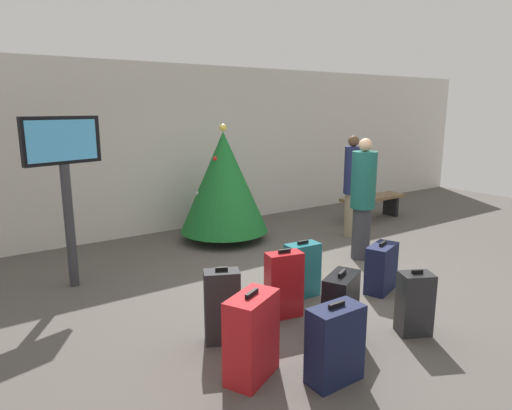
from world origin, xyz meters
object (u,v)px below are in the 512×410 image
Objects in this scene: suitcase_5 at (381,268)px; holiday_tree at (224,182)px; suitcase_0 at (252,337)px; suitcase_6 at (415,303)px; flight_info_kiosk at (64,168)px; traveller_1 at (363,197)px; waiting_bench at (373,202)px; suitcase_2 at (284,285)px; suitcase_4 at (222,307)px; suitcase_3 at (341,308)px; traveller_0 at (352,183)px; suitcase_1 at (302,270)px; suitcase_7 at (335,344)px.

holiday_tree is at bearing 98.73° from suitcase_5.
suitcase_6 is (1.79, -0.29, -0.05)m from suitcase_0.
flight_info_kiosk reaches higher than suitcase_0.
traveller_1 reaches higher than suitcase_6.
holiday_tree is 1.31× the size of waiting_bench.
suitcase_5 is (-2.83, -2.62, -0.06)m from waiting_bench.
suitcase_6 is at bearing -52.20° from flight_info_kiosk.
suitcase_2 is 1.21× the size of suitcase_5.
suitcase_0 is 1.02× the size of suitcase_4.
suitcase_6 is at bearing -23.38° from suitcase_3.
traveller_0 is 3.54m from suitcase_2.
suitcase_1 is at bearing -40.93° from flight_info_kiosk.
holiday_tree is 4.06m from suitcase_6.
suitcase_2 reaches higher than suitcase_6.
holiday_tree reaches higher than waiting_bench.
suitcase_0 is at bearing -75.79° from flight_info_kiosk.
suitcase_1 is 1.03× the size of suitcase_6.
suitcase_3 is 1.02× the size of suitcase_7.
suitcase_0 is 1.08× the size of suitcase_3.
suitcase_0 is at bearing -98.60° from suitcase_4.
flight_info_kiosk is at bearing -177.48° from waiting_bench.
suitcase_5 is at bearing -125.68° from traveller_1.
holiday_tree reaches higher than suitcase_1.
suitcase_2 reaches higher than waiting_bench.
suitcase_3 is (0.12, -0.74, -0.02)m from suitcase_2.
waiting_bench is at bearing 37.43° from traveller_1.
suitcase_7 is (-1.85, -1.08, 0.04)m from suitcase_5.
suitcase_4 is 1.95m from suitcase_6.
suitcase_7 is at bearing -138.56° from suitcase_3.
traveller_0 is 4.31m from suitcase_4.
suitcase_2 is (-2.96, -1.86, -0.60)m from traveller_0.
holiday_tree is 2.76m from suitcase_1.
suitcase_1 is 0.99× the size of suitcase_7.
flight_info_kiosk is at bearing 160.92° from traveller_1.
suitcase_5 is at bearing 24.90° from suitcase_3.
suitcase_3 is (-0.40, -1.05, 0.01)m from suitcase_1.
suitcase_2 is at bearing -157.75° from traveller_1.
traveller_0 is (4.66, -0.37, -0.57)m from flight_info_kiosk.
traveller_0 is 2.58m from suitcase_5.
suitcase_0 is at bearing 140.88° from suitcase_7.
waiting_bench is at bearing 25.65° from traveller_0.
traveller_1 is 2.60× the size of suitcase_1.
suitcase_1 is (-0.45, -2.63, -0.69)m from holiday_tree.
suitcase_1 is at bearing 16.56° from suitcase_4.
suitcase_5 is (1.32, 0.62, -0.05)m from suitcase_3.
suitcase_2 is (1.70, -2.23, -1.17)m from flight_info_kiosk.
flight_info_kiosk is 3.18m from suitcase_1.
suitcase_3 is at bearing -141.53° from traveller_1.
holiday_tree is 4.22m from suitcase_0.
suitcase_7 is at bearing -140.90° from traveller_1.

